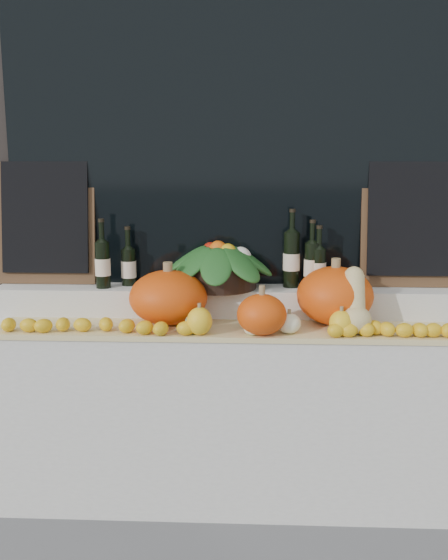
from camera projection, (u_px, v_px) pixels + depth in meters
The scene contains 18 objects.
storefront_facade at pixel (230, 52), 3.44m from camera, with size 7.00×0.94×4.50m.
display_sill at pixel (225, 411), 3.09m from camera, with size 2.30×0.55×0.88m, color silver.
rear_tier at pixel (226, 302), 3.14m from camera, with size 2.30×0.25×0.16m, color silver.
straw_bedding at pixel (224, 330), 2.88m from camera, with size 2.10×0.32×0.03m, color tan.
pumpkin_left at pixel (168, 297), 2.93m from camera, with size 0.37×0.37×0.25m, color #E24C0B.
pumpkin_right at pixel (335, 296), 2.92m from camera, with size 0.36×0.36×0.27m, color #E24C0B.
pumpkin_center at pixel (262, 314), 2.75m from camera, with size 0.22×0.22×0.18m, color #E24C0B.
butternut_squash at pixel (355, 305), 2.79m from camera, with size 0.14×0.21×0.29m.
decorative_gourds at pixel (254, 323), 2.76m from camera, with size 0.75×0.15×0.15m.
lemon_heap at pixel (222, 327), 2.76m from camera, with size 2.20×0.16×0.06m, color gold, non-canonical shape.
produce_bowl at pixel (218, 264), 3.09m from camera, with size 0.58×0.58×0.25m.
wine_bottle_far_left at pixel (103, 264), 3.08m from camera, with size 0.08×0.08×0.34m.
wine_bottle_near_left at pixel (129, 266), 3.15m from camera, with size 0.08×0.08×0.30m.
wine_bottle_tall at pixel (291, 259), 3.10m from camera, with size 0.08×0.08×0.39m.
wine_bottle_near_right at pixel (312, 265), 3.07m from camera, with size 0.08×0.08×0.34m.
wine_bottle_far_right at pixel (318, 268), 3.06m from camera, with size 0.08×0.08×0.31m.
chalkboard_left at pixel (46, 220), 3.16m from camera, with size 0.50×0.11×0.62m.
chalkboard_right at pixel (412, 222), 3.08m from camera, with size 0.50×0.11×0.62m.
Camera 1 is at (0.13, -1.38, 1.68)m, focal length 40.00 mm.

